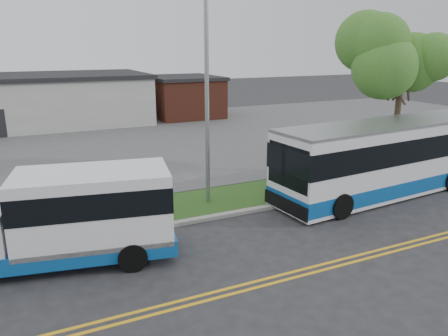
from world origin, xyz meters
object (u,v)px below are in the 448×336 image
shuttle_bus (69,215)px  tree_east (404,55)px  streetlight_near (208,83)px  transit_bus (390,157)px  pedestrian (52,196)px

shuttle_bus → tree_east: bearing=21.3°
streetlight_near → shuttle_bus: streetlight_near is taller
transit_bus → pedestrian: (-14.55, 3.15, -0.72)m
transit_bus → tree_east: bearing=36.8°
tree_east → transit_bus: 5.78m
tree_east → streetlight_near: (-11.00, -0.27, -0.97)m
tree_east → shuttle_bus: (-17.02, -3.18, -4.63)m
transit_bus → pedestrian: transit_bus is taller
tree_east → shuttle_bus: bearing=-169.4°
tree_east → pedestrian: (-17.27, 0.75, -5.22)m
tree_east → transit_bus: (-2.72, -2.40, -4.50)m
tree_east → shuttle_bus: 17.92m
transit_bus → shuttle_bus: bearing=178.5°
transit_bus → pedestrian: 14.90m
pedestrian → transit_bus: bearing=124.4°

